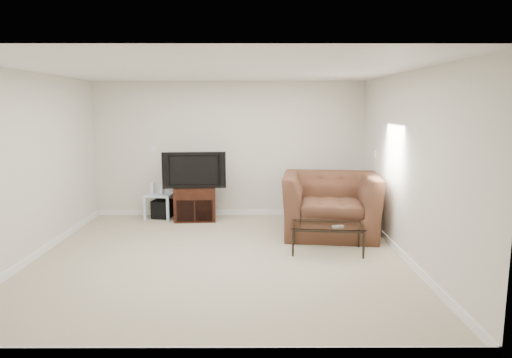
{
  "coord_description": "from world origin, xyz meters",
  "views": [
    {
      "loc": [
        0.48,
        -5.95,
        2.05
      ],
      "look_at": [
        0.5,
        1.2,
        0.9
      ],
      "focal_mm": 32.0,
      "sensor_mm": 36.0,
      "label": 1
    }
  ],
  "objects_px": {
    "television": "(194,169)",
    "recliner": "(331,194)",
    "coffee_table": "(327,238)",
    "subwoofer": "(162,209)",
    "side_table": "(160,206)",
    "tv_stand": "(195,203)"
  },
  "relations": [
    {
      "from": "tv_stand",
      "to": "recliner",
      "type": "xyz_separation_m",
      "value": [
        2.3,
        -0.93,
        0.35
      ]
    },
    {
      "from": "side_table",
      "to": "coffee_table",
      "type": "relative_size",
      "value": 0.47
    },
    {
      "from": "television",
      "to": "tv_stand",
      "type": "bearing_deg",
      "value": 89.55
    },
    {
      "from": "tv_stand",
      "to": "side_table",
      "type": "bearing_deg",
      "value": 162.68
    },
    {
      "from": "tv_stand",
      "to": "recliner",
      "type": "height_order",
      "value": "recliner"
    },
    {
      "from": "tv_stand",
      "to": "recliner",
      "type": "bearing_deg",
      "value": -26.44
    },
    {
      "from": "tv_stand",
      "to": "television",
      "type": "bearing_deg",
      "value": -90.0
    },
    {
      "from": "tv_stand",
      "to": "side_table",
      "type": "height_order",
      "value": "tv_stand"
    },
    {
      "from": "subwoofer",
      "to": "recliner",
      "type": "distance_m",
      "value": 3.17
    },
    {
      "from": "tv_stand",
      "to": "coffee_table",
      "type": "relative_size",
      "value": 0.71
    },
    {
      "from": "side_table",
      "to": "coffee_table",
      "type": "xyz_separation_m",
      "value": [
        2.77,
        -2.0,
        -0.03
      ]
    },
    {
      "from": "tv_stand",
      "to": "television",
      "type": "xyz_separation_m",
      "value": [
        0.0,
        -0.03,
        0.63
      ]
    },
    {
      "from": "coffee_table",
      "to": "subwoofer",
      "type": "bearing_deg",
      "value": 143.71
    },
    {
      "from": "television",
      "to": "recliner",
      "type": "relative_size",
      "value": 0.69
    },
    {
      "from": "tv_stand",
      "to": "television",
      "type": "distance_m",
      "value": 0.63
    },
    {
      "from": "recliner",
      "to": "coffee_table",
      "type": "height_order",
      "value": "recliner"
    },
    {
      "from": "recliner",
      "to": "coffee_table",
      "type": "relative_size",
      "value": 1.47
    },
    {
      "from": "television",
      "to": "coffee_table",
      "type": "height_order",
      "value": "television"
    },
    {
      "from": "television",
      "to": "side_table",
      "type": "xyz_separation_m",
      "value": [
        -0.67,
        0.18,
        -0.7
      ]
    },
    {
      "from": "side_table",
      "to": "television",
      "type": "bearing_deg",
      "value": -15.28
    },
    {
      "from": "recliner",
      "to": "coffee_table",
      "type": "bearing_deg",
      "value": -94.74
    },
    {
      "from": "side_table",
      "to": "subwoofer",
      "type": "relative_size",
      "value": 1.44
    }
  ]
}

